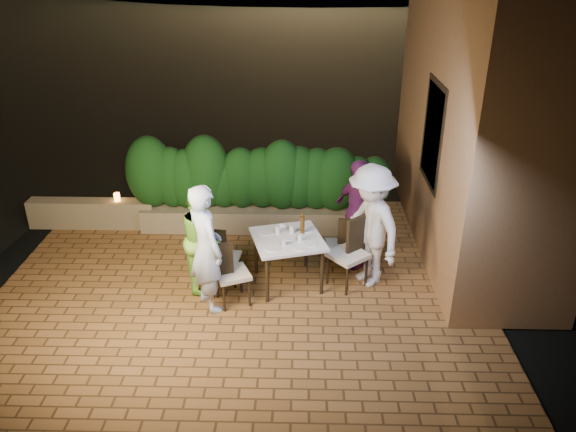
{
  "coord_description": "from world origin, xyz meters",
  "views": [
    {
      "loc": [
        0.86,
        -6.5,
        4.5
      ],
      "look_at": [
        0.68,
        0.63,
        1.05
      ],
      "focal_mm": 35.0,
      "sensor_mm": 36.0,
      "label": 1
    }
  ],
  "objects_px": {
    "bowl": "(281,228)",
    "diner_purple": "(357,213)",
    "diner_blue": "(206,248)",
    "diner_white": "(370,226)",
    "dining_table": "(288,261)",
    "chair_left_back": "(226,256)",
    "beer_bottle": "(302,223)",
    "chair_right_back": "(339,244)",
    "parapet_lamp": "(117,197)",
    "chair_right_front": "(348,253)",
    "diner_green": "(203,239)",
    "chair_left_front": "(232,272)"
  },
  "relations": [
    {
      "from": "parapet_lamp",
      "to": "chair_left_back",
      "type": "bearing_deg",
      "value": -39.51
    },
    {
      "from": "dining_table",
      "to": "diner_purple",
      "type": "xyz_separation_m",
      "value": [
        1.03,
        0.63,
        0.48
      ]
    },
    {
      "from": "diner_green",
      "to": "diner_purple",
      "type": "relative_size",
      "value": 0.89
    },
    {
      "from": "dining_table",
      "to": "parapet_lamp",
      "type": "bearing_deg",
      "value": 149.55
    },
    {
      "from": "diner_white",
      "to": "chair_left_back",
      "type": "bearing_deg",
      "value": -117.95
    },
    {
      "from": "bowl",
      "to": "diner_white",
      "type": "height_order",
      "value": "diner_white"
    },
    {
      "from": "diner_green",
      "to": "chair_left_back",
      "type": "bearing_deg",
      "value": -77.55
    },
    {
      "from": "dining_table",
      "to": "chair_left_back",
      "type": "distance_m",
      "value": 0.9
    },
    {
      "from": "beer_bottle",
      "to": "chair_left_front",
      "type": "xyz_separation_m",
      "value": [
        -0.95,
        -0.65,
        -0.45
      ]
    },
    {
      "from": "diner_blue",
      "to": "bowl",
      "type": "bearing_deg",
      "value": -82.92
    },
    {
      "from": "chair_right_back",
      "to": "parapet_lamp",
      "type": "xyz_separation_m",
      "value": [
        -3.77,
        1.31,
        0.15
      ]
    },
    {
      "from": "dining_table",
      "to": "chair_right_front",
      "type": "distance_m",
      "value": 0.87
    },
    {
      "from": "dining_table",
      "to": "beer_bottle",
      "type": "relative_size",
      "value": 2.79
    },
    {
      "from": "diner_white",
      "to": "chair_right_back",
      "type": "bearing_deg",
      "value": -161.79
    },
    {
      "from": "dining_table",
      "to": "beer_bottle",
      "type": "height_order",
      "value": "beer_bottle"
    },
    {
      "from": "parapet_lamp",
      "to": "chair_left_front",
      "type": "bearing_deg",
      "value": -45.12
    },
    {
      "from": "diner_green",
      "to": "parapet_lamp",
      "type": "distance_m",
      "value": 2.58
    },
    {
      "from": "dining_table",
      "to": "chair_left_back",
      "type": "xyz_separation_m",
      "value": [
        -0.9,
        0.03,
        0.05
      ]
    },
    {
      "from": "beer_bottle",
      "to": "diner_white",
      "type": "distance_m",
      "value": 0.97
    },
    {
      "from": "diner_purple",
      "to": "parapet_lamp",
      "type": "height_order",
      "value": "diner_purple"
    },
    {
      "from": "bowl",
      "to": "parapet_lamp",
      "type": "relative_size",
      "value": 1.23
    },
    {
      "from": "diner_white",
      "to": "dining_table",
      "type": "bearing_deg",
      "value": -115.36
    },
    {
      "from": "diner_purple",
      "to": "chair_left_front",
      "type": "bearing_deg",
      "value": -89.61
    },
    {
      "from": "diner_green",
      "to": "diner_white",
      "type": "distance_m",
      "value": 2.38
    },
    {
      "from": "diner_green",
      "to": "diner_white",
      "type": "bearing_deg",
      "value": -92.83
    },
    {
      "from": "bowl",
      "to": "chair_right_front",
      "type": "bearing_deg",
      "value": -16.4
    },
    {
      "from": "chair_left_front",
      "to": "chair_right_back",
      "type": "xyz_separation_m",
      "value": [
        1.51,
        0.95,
        -0.06
      ]
    },
    {
      "from": "chair_right_front",
      "to": "parapet_lamp",
      "type": "relative_size",
      "value": 7.47
    },
    {
      "from": "beer_bottle",
      "to": "diner_blue",
      "type": "xyz_separation_m",
      "value": [
        -1.27,
        -0.75,
        -0.02
      ]
    },
    {
      "from": "diner_white",
      "to": "diner_blue",
      "type": "bearing_deg",
      "value": -102.34
    },
    {
      "from": "beer_bottle",
      "to": "diner_green",
      "type": "distance_m",
      "value": 1.43
    },
    {
      "from": "beer_bottle",
      "to": "chair_right_front",
      "type": "relative_size",
      "value": 0.33
    },
    {
      "from": "diner_blue",
      "to": "diner_white",
      "type": "bearing_deg",
      "value": -108.33
    },
    {
      "from": "diner_green",
      "to": "diner_white",
      "type": "xyz_separation_m",
      "value": [
        2.37,
        0.15,
        0.15
      ]
    },
    {
      "from": "beer_bottle",
      "to": "chair_right_back",
      "type": "bearing_deg",
      "value": 28.65
    },
    {
      "from": "chair_left_front",
      "to": "diner_white",
      "type": "relative_size",
      "value": 0.52
    },
    {
      "from": "chair_right_back",
      "to": "diner_blue",
      "type": "distance_m",
      "value": 2.16
    },
    {
      "from": "chair_right_front",
      "to": "diner_blue",
      "type": "relative_size",
      "value": 0.58
    },
    {
      "from": "diner_green",
      "to": "parapet_lamp",
      "type": "relative_size",
      "value": 10.88
    },
    {
      "from": "chair_right_back",
      "to": "chair_left_front",
      "type": "bearing_deg",
      "value": 31.53
    },
    {
      "from": "chair_right_front",
      "to": "diner_green",
      "type": "xyz_separation_m",
      "value": [
        -2.06,
        -0.05,
        0.24
      ]
    },
    {
      "from": "beer_bottle",
      "to": "chair_left_front",
      "type": "relative_size",
      "value": 0.36
    },
    {
      "from": "bowl",
      "to": "parapet_lamp",
      "type": "height_order",
      "value": "bowl"
    },
    {
      "from": "diner_white",
      "to": "diner_green",
      "type": "bearing_deg",
      "value": -115.65
    },
    {
      "from": "diner_white",
      "to": "diner_purple",
      "type": "relative_size",
      "value": 1.07
    },
    {
      "from": "bowl",
      "to": "diner_purple",
      "type": "xyz_separation_m",
      "value": [
        1.14,
        0.36,
        0.08
      ]
    },
    {
      "from": "chair_left_back",
      "to": "diner_purple",
      "type": "distance_m",
      "value": 2.07
    },
    {
      "from": "chair_left_front",
      "to": "chair_left_back",
      "type": "xyz_separation_m",
      "value": [
        -0.15,
        0.53,
        -0.05
      ]
    },
    {
      "from": "chair_right_front",
      "to": "diner_white",
      "type": "distance_m",
      "value": 0.51
    },
    {
      "from": "chair_right_back",
      "to": "diner_green",
      "type": "distance_m",
      "value": 2.06
    }
  ]
}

